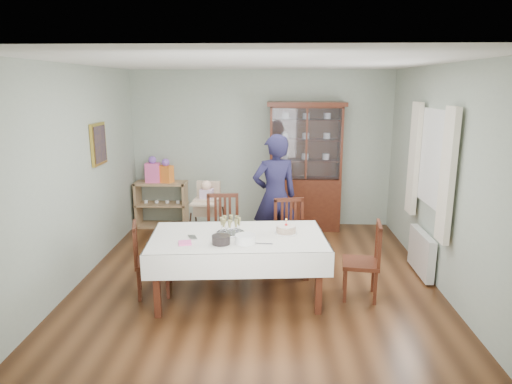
{
  "coord_description": "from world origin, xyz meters",
  "views": [
    {
      "loc": [
        0.19,
        -5.42,
        2.45
      ],
      "look_at": [
        -0.01,
        0.2,
        1.13
      ],
      "focal_mm": 32.0,
      "sensor_mm": 36.0,
      "label": 1
    }
  ],
  "objects_px": {
    "dining_table": "(238,266)",
    "chair_far_left": "(223,248)",
    "chair_end_left": "(151,273)",
    "high_chair": "(207,223)",
    "gift_bag_orange": "(166,172)",
    "gift_bag_pink": "(153,171)",
    "birthday_cake": "(286,230)",
    "chair_end_right": "(361,275)",
    "sideboard": "(162,204)",
    "china_cabinet": "(305,165)",
    "chair_far_right": "(291,250)",
    "champagne_tray": "(230,229)",
    "woman": "(275,197)"
  },
  "relations": [
    {
      "from": "high_chair",
      "to": "china_cabinet",
      "type": "bearing_deg",
      "value": 41.91
    },
    {
      "from": "champagne_tray",
      "to": "gift_bag_orange",
      "type": "relative_size",
      "value": 0.8
    },
    {
      "from": "sideboard",
      "to": "birthday_cake",
      "type": "xyz_separation_m",
      "value": [
        2.11,
        -2.63,
        0.41
      ]
    },
    {
      "from": "sideboard",
      "to": "high_chair",
      "type": "xyz_separation_m",
      "value": [
        0.97,
        -1.17,
        0.02
      ]
    },
    {
      "from": "woman",
      "to": "china_cabinet",
      "type": "bearing_deg",
      "value": -128.49
    },
    {
      "from": "chair_far_left",
      "to": "woman",
      "type": "relative_size",
      "value": 0.56
    },
    {
      "from": "chair_far_left",
      "to": "chair_end_left",
      "type": "relative_size",
      "value": 1.14
    },
    {
      "from": "chair_far_right",
      "to": "gift_bag_pink",
      "type": "relative_size",
      "value": 2.08
    },
    {
      "from": "birthday_cake",
      "to": "chair_far_right",
      "type": "bearing_deg",
      "value": 82.87
    },
    {
      "from": "chair_far_right",
      "to": "champagne_tray",
      "type": "height_order",
      "value": "champagne_tray"
    },
    {
      "from": "chair_end_left",
      "to": "high_chair",
      "type": "height_order",
      "value": "high_chair"
    },
    {
      "from": "china_cabinet",
      "to": "chair_far_right",
      "type": "bearing_deg",
      "value": -99.17
    },
    {
      "from": "gift_bag_orange",
      "to": "chair_far_right",
      "type": "bearing_deg",
      "value": -41.61
    },
    {
      "from": "high_chair",
      "to": "gift_bag_orange",
      "type": "xyz_separation_m",
      "value": [
        -0.87,
        1.15,
        0.56
      ]
    },
    {
      "from": "sideboard",
      "to": "chair_far_left",
      "type": "bearing_deg",
      "value": -55.81
    },
    {
      "from": "birthday_cake",
      "to": "gift_bag_pink",
      "type": "height_order",
      "value": "gift_bag_pink"
    },
    {
      "from": "chair_far_left",
      "to": "birthday_cake",
      "type": "height_order",
      "value": "chair_far_left"
    },
    {
      "from": "chair_far_left",
      "to": "gift_bag_pink",
      "type": "distance_m",
      "value": 2.44
    },
    {
      "from": "chair_end_left",
      "to": "high_chair",
      "type": "bearing_deg",
      "value": -32.01
    },
    {
      "from": "sideboard",
      "to": "chair_end_left",
      "type": "height_order",
      "value": "chair_end_left"
    },
    {
      "from": "chair_end_right",
      "to": "gift_bag_pink",
      "type": "height_order",
      "value": "gift_bag_pink"
    },
    {
      "from": "china_cabinet",
      "to": "gift_bag_orange",
      "type": "xyz_separation_m",
      "value": [
        -2.39,
        0.0,
        -0.14
      ]
    },
    {
      "from": "sideboard",
      "to": "high_chair",
      "type": "distance_m",
      "value": 1.52
    },
    {
      "from": "chair_end_right",
      "to": "gift_bag_orange",
      "type": "bearing_deg",
      "value": -124.56
    },
    {
      "from": "chair_far_right",
      "to": "chair_end_left",
      "type": "xyz_separation_m",
      "value": [
        -1.69,
        -0.81,
        -0.02
      ]
    },
    {
      "from": "chair_end_right",
      "to": "high_chair",
      "type": "xyz_separation_m",
      "value": [
        -2.02,
        1.51,
        0.15
      ]
    },
    {
      "from": "woman",
      "to": "gift_bag_pink",
      "type": "bearing_deg",
      "value": -50.5
    },
    {
      "from": "sideboard",
      "to": "china_cabinet",
      "type": "bearing_deg",
      "value": -0.49
    },
    {
      "from": "chair_end_left",
      "to": "birthday_cake",
      "type": "xyz_separation_m",
      "value": [
        1.6,
        0.06,
        0.54
      ]
    },
    {
      "from": "dining_table",
      "to": "chair_far_left",
      "type": "height_order",
      "value": "chair_far_left"
    },
    {
      "from": "birthday_cake",
      "to": "gift_bag_pink",
      "type": "xyz_separation_m",
      "value": [
        -2.23,
        2.61,
        0.19
      ]
    },
    {
      "from": "china_cabinet",
      "to": "gift_bag_pink",
      "type": "xyz_separation_m",
      "value": [
        -2.62,
        0.0,
        -0.12
      ]
    },
    {
      "from": "chair_end_left",
      "to": "birthday_cake",
      "type": "distance_m",
      "value": 1.69
    },
    {
      "from": "china_cabinet",
      "to": "champagne_tray",
      "type": "relative_size",
      "value": 6.58
    },
    {
      "from": "chair_far_right",
      "to": "champagne_tray",
      "type": "bearing_deg",
      "value": -143.12
    },
    {
      "from": "dining_table",
      "to": "high_chair",
      "type": "distance_m",
      "value": 1.66
    },
    {
      "from": "chair_end_right",
      "to": "sideboard",
      "type": "bearing_deg",
      "value": -123.73
    },
    {
      "from": "sideboard",
      "to": "gift_bag_orange",
      "type": "height_order",
      "value": "gift_bag_orange"
    },
    {
      "from": "chair_far_right",
      "to": "champagne_tray",
      "type": "relative_size",
      "value": 2.88
    },
    {
      "from": "woman",
      "to": "high_chair",
      "type": "xyz_separation_m",
      "value": [
        -1.01,
        0.21,
        -0.47
      ]
    },
    {
      "from": "dining_table",
      "to": "sideboard",
      "type": "distance_m",
      "value": 3.14
    },
    {
      "from": "sideboard",
      "to": "gift_bag_pink",
      "type": "height_order",
      "value": "gift_bag_pink"
    },
    {
      "from": "high_chair",
      "to": "birthday_cake",
      "type": "bearing_deg",
      "value": -47.18
    },
    {
      "from": "gift_bag_pink",
      "to": "sideboard",
      "type": "bearing_deg",
      "value": 9.4
    },
    {
      "from": "gift_bag_pink",
      "to": "china_cabinet",
      "type": "bearing_deg",
      "value": -0.03
    },
    {
      "from": "sideboard",
      "to": "gift_bag_orange",
      "type": "relative_size",
      "value": 2.17
    },
    {
      "from": "high_chair",
      "to": "gift_bag_orange",
      "type": "relative_size",
      "value": 2.6
    },
    {
      "from": "chair_end_right",
      "to": "gift_bag_orange",
      "type": "height_order",
      "value": "gift_bag_orange"
    },
    {
      "from": "china_cabinet",
      "to": "champagne_tray",
      "type": "xyz_separation_m",
      "value": [
        -1.04,
        -2.64,
        -0.3
      ]
    },
    {
      "from": "chair_far_right",
      "to": "birthday_cake",
      "type": "relative_size",
      "value": 3.62
    }
  ]
}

